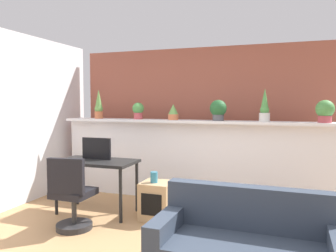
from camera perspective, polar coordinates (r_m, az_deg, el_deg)
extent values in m
cube|color=white|center=(5.34, 5.03, -6.11)|extent=(4.57, 0.16, 1.24)
cube|color=white|center=(5.22, 4.96, 0.75)|extent=(4.57, 0.37, 0.04)
cube|color=#9E5442|center=(5.84, 6.53, 0.98)|extent=(4.57, 0.10, 2.50)
cylinder|color=#C66B42|center=(5.88, -11.70, 1.85)|extent=(0.14, 0.14, 0.12)
sphere|color=#669E4C|center=(5.87, -11.72, 2.87)|extent=(0.14, 0.14, 0.14)
cone|color=#669E4C|center=(5.87, -11.74, 4.64)|extent=(0.12, 0.12, 0.31)
cylinder|color=#B7474C|center=(5.59, -5.10, 1.72)|extent=(0.14, 0.14, 0.11)
sphere|color=#4C9347|center=(5.59, -5.11, 3.01)|extent=(0.19, 0.19, 0.19)
cylinder|color=#C66B42|center=(5.33, 0.90, 1.54)|extent=(0.16, 0.16, 0.09)
cone|color=#669E4C|center=(5.33, 0.90, 2.88)|extent=(0.16, 0.16, 0.16)
cylinder|color=#4C4C51|center=(5.11, 8.54, 1.41)|extent=(0.17, 0.17, 0.09)
sphere|color=#235B2D|center=(5.11, 8.56, 3.00)|extent=(0.25, 0.25, 0.25)
cylinder|color=silver|center=(5.09, 16.11, 1.46)|extent=(0.16, 0.16, 0.13)
sphere|color=#4C9347|center=(5.09, 16.13, 2.62)|extent=(0.13, 0.13, 0.13)
cone|color=#4C9347|center=(5.09, 16.17, 4.55)|extent=(0.11, 0.11, 0.29)
cylinder|color=#B7474C|center=(5.05, 25.15, 1.05)|extent=(0.18, 0.18, 0.10)
sphere|color=#4C9347|center=(5.05, 25.19, 2.64)|extent=(0.25, 0.25, 0.25)
cylinder|color=black|center=(4.97, -18.53, -10.18)|extent=(0.04, 0.04, 0.71)
cylinder|color=black|center=(4.45, -8.08, -11.70)|extent=(0.04, 0.04, 0.71)
cylinder|color=black|center=(5.36, -15.21, -9.07)|extent=(0.04, 0.04, 0.71)
cylinder|color=black|center=(4.88, -5.33, -10.26)|extent=(0.04, 0.04, 0.71)
cube|color=black|center=(4.82, -12.06, -5.96)|extent=(1.10, 0.60, 0.04)
cube|color=black|center=(4.88, -12.09, -3.76)|extent=(0.45, 0.04, 0.31)
cylinder|color=#262628|center=(4.46, -15.66, -16.09)|extent=(0.44, 0.44, 0.07)
cylinder|color=#333333|center=(4.39, -15.71, -13.58)|extent=(0.06, 0.06, 0.34)
cube|color=black|center=(4.33, -15.76, -10.93)|extent=(0.44, 0.44, 0.08)
cube|color=black|center=(4.11, -17.01, -8.18)|extent=(0.45, 0.14, 0.42)
cube|color=tan|center=(4.58, -1.88, -12.57)|extent=(0.40, 0.40, 0.50)
cube|color=black|center=(4.41, -2.80, -13.23)|extent=(0.28, 0.04, 0.28)
cylinder|color=teal|center=(4.47, -2.40, -8.71)|extent=(0.10, 0.10, 0.14)
cube|color=#333D4C|center=(3.21, 13.96, -13.41)|extent=(1.56, 0.20, 0.40)
cube|color=#333D4C|center=(3.13, -0.13, -16.08)|extent=(0.18, 0.76, 0.16)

